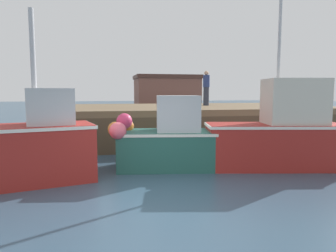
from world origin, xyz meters
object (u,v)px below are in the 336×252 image
(fishing_boat_near_right, at_px, (165,139))
(fishing_boat_mid, at_px, (280,134))
(fishing_boat_near_left, at_px, (39,145))
(rowboat, at_px, (273,152))
(dockworker, at_px, (206,88))

(fishing_boat_near_right, height_order, fishing_boat_mid, fishing_boat_mid)
(fishing_boat_near_left, height_order, fishing_boat_mid, fishing_boat_mid)
(fishing_boat_mid, distance_m, rowboat, 1.80)
(fishing_boat_near_left, distance_m, dockworker, 9.95)
(fishing_boat_near_right, bearing_deg, dockworker, 61.68)
(fishing_boat_near_left, xyz_separation_m, rowboat, (7.39, 1.45, -0.77))
(fishing_boat_near_right, relative_size, fishing_boat_mid, 0.63)
(fishing_boat_mid, height_order, dockworker, fishing_boat_mid)
(fishing_boat_near_left, height_order, fishing_boat_near_right, fishing_boat_near_left)
(fishing_boat_near_left, bearing_deg, fishing_boat_near_right, 11.52)
(fishing_boat_near_left, xyz_separation_m, fishing_boat_mid, (6.74, 0.01, 0.09))
(fishing_boat_near_right, bearing_deg, fishing_boat_near_left, -168.48)
(rowboat, bearing_deg, fishing_boat_near_left, -168.87)
(dockworker, bearing_deg, fishing_boat_mid, -90.74)
(rowboat, xyz_separation_m, dockworker, (-0.56, 5.61, 2.31))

